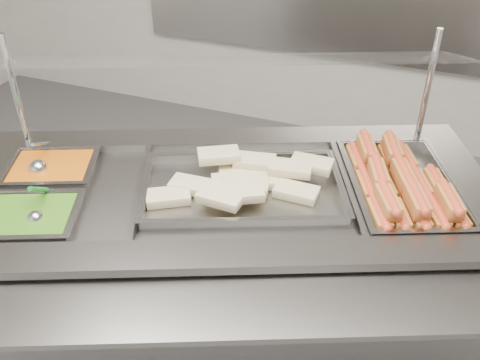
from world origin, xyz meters
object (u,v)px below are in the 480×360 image
(ladle, at_px, (39,167))
(serving_spoon, at_px, (36,213))
(steam_counter, at_px, (227,278))
(pan_wraps, at_px, (243,191))
(pan_hotdogs, at_px, (400,192))
(sneeze_guard, at_px, (223,63))

(ladle, bearing_deg, serving_spoon, -52.99)
(steam_counter, distance_m, pan_wraps, 0.42)
(steam_counter, xyz_separation_m, serving_spoon, (-0.50, -0.38, 0.46))
(steam_counter, bearing_deg, pan_wraps, 23.00)
(steam_counter, relative_size, ladle, 11.00)
(pan_wraps, relative_size, serving_spoon, 4.64)
(pan_hotdogs, relative_size, ladle, 3.42)
(sneeze_guard, relative_size, ladle, 8.74)
(pan_hotdogs, xyz_separation_m, pan_wraps, (-0.52, -0.22, 0.01))
(sneeze_guard, height_order, serving_spoon, sneeze_guard)
(pan_hotdogs, height_order, serving_spoon, serving_spoon)
(sneeze_guard, xyz_separation_m, pan_wraps, (0.14, -0.18, -0.39))
(sneeze_guard, relative_size, pan_wraps, 2.09)
(sneeze_guard, height_order, pan_wraps, sneeze_guard)
(ladle, bearing_deg, pan_hotdogs, 17.31)
(sneeze_guard, bearing_deg, serving_spoon, -126.07)
(ladle, bearing_deg, pan_wraps, 13.06)
(pan_hotdogs, bearing_deg, pan_wraps, -157.00)
(pan_wraps, height_order, ladle, ladle)
(ladle, xyz_separation_m, serving_spoon, (0.17, -0.23, 0.00))
(steam_counter, relative_size, pan_wraps, 2.63)
(pan_hotdogs, bearing_deg, ladle, -162.69)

